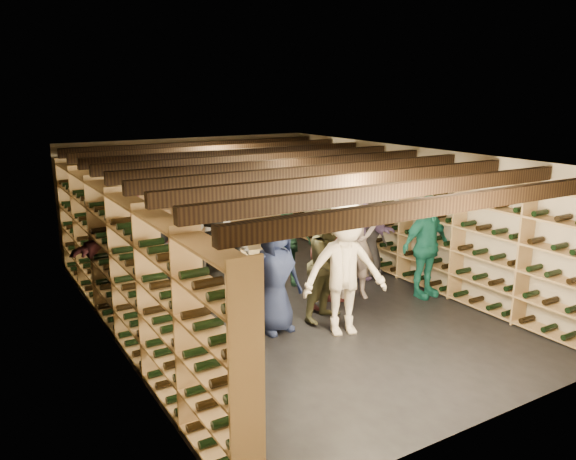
# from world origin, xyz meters

# --- Properties ---
(ground) EXTENTS (8.00, 8.00, 0.00)m
(ground) POSITION_xyz_m (0.00, 0.00, 0.00)
(ground) COLOR black
(ground) RESTS_ON ground
(walls) EXTENTS (5.52, 8.02, 2.40)m
(walls) POSITION_xyz_m (0.00, 0.00, 1.20)
(walls) COLOR #C5B799
(walls) RESTS_ON ground
(ceiling) EXTENTS (5.50, 8.00, 0.01)m
(ceiling) POSITION_xyz_m (0.00, 0.00, 2.40)
(ceiling) COLOR beige
(ceiling) RESTS_ON walls
(ceiling_joists) EXTENTS (5.40, 7.12, 0.18)m
(ceiling_joists) POSITION_xyz_m (0.00, 0.00, 2.26)
(ceiling_joists) COLOR black
(ceiling_joists) RESTS_ON ground
(wine_rack_left) EXTENTS (0.32, 7.50, 2.15)m
(wine_rack_left) POSITION_xyz_m (-2.57, 0.00, 1.08)
(wine_rack_left) COLOR #9E7D4D
(wine_rack_left) RESTS_ON ground
(wine_rack_right) EXTENTS (0.32, 7.50, 2.15)m
(wine_rack_right) POSITION_xyz_m (2.57, 0.00, 1.08)
(wine_rack_right) COLOR #9E7D4D
(wine_rack_right) RESTS_ON ground
(wine_rack_back) EXTENTS (4.70, 0.30, 2.15)m
(wine_rack_back) POSITION_xyz_m (0.00, 3.83, 1.07)
(wine_rack_back) COLOR #9E7D4D
(wine_rack_back) RESTS_ON ground
(crate_stack_left) EXTENTS (0.58, 0.48, 0.51)m
(crate_stack_left) POSITION_xyz_m (0.15, 1.30, 0.26)
(crate_stack_left) COLOR tan
(crate_stack_left) RESTS_ON ground
(crate_stack_right) EXTENTS (0.57, 0.46, 0.51)m
(crate_stack_right) POSITION_xyz_m (0.76, 2.58, 0.26)
(crate_stack_right) COLOR tan
(crate_stack_right) RESTS_ON ground
(crate_loose) EXTENTS (0.56, 0.43, 0.17)m
(crate_loose) POSITION_xyz_m (0.21, 2.42, 0.09)
(crate_loose) COLOR tan
(crate_loose) RESTS_ON ground
(person_0) EXTENTS (0.87, 0.63, 1.66)m
(person_0) POSITION_xyz_m (-1.99, 0.18, 0.83)
(person_0) COLOR black
(person_0) RESTS_ON ground
(person_1) EXTENTS (0.74, 0.53, 1.89)m
(person_1) POSITION_xyz_m (-1.42, -0.60, 0.95)
(person_1) COLOR black
(person_1) RESTS_ON ground
(person_2) EXTENTS (1.00, 0.88, 1.72)m
(person_2) POSITION_xyz_m (0.24, -0.90, 0.86)
(person_2) COLOR brown
(person_2) RESTS_ON ground
(person_3) EXTENTS (1.38, 1.03, 1.90)m
(person_3) POSITION_xyz_m (0.13, -1.44, 0.95)
(person_3) COLOR beige
(person_3) RESTS_ON ground
(person_4) EXTENTS (1.04, 0.48, 1.73)m
(person_4) POSITION_xyz_m (2.18, -0.93, 0.87)
(person_4) COLOR #1C7665
(person_4) RESTS_ON ground
(person_5) EXTENTS (1.83, 1.12, 1.88)m
(person_5) POSITION_xyz_m (-2.18, 0.95, 0.94)
(person_5) COLOR brown
(person_5) RESTS_ON ground
(person_6) EXTENTS (0.85, 0.60, 1.65)m
(person_6) POSITION_xyz_m (-0.66, -0.86, 0.82)
(person_6) COLOR navy
(person_6) RESTS_ON ground
(person_7) EXTENTS (0.80, 0.65, 1.88)m
(person_7) POSITION_xyz_m (1.15, -0.38, 0.94)
(person_7) COLOR gray
(person_7) RESTS_ON ground
(person_8) EXTENTS (1.05, 0.90, 1.87)m
(person_8) POSITION_xyz_m (0.61, -0.49, 0.93)
(person_8) COLOR #491E1E
(person_8) RESTS_ON ground
(person_9) EXTENTS (1.32, 1.02, 1.80)m
(person_9) POSITION_xyz_m (-0.62, 1.30, 0.90)
(person_9) COLOR #A29C95
(person_9) RESTS_ON ground
(person_10) EXTENTS (0.96, 0.67, 1.51)m
(person_10) POSITION_xyz_m (0.51, 0.78, 0.76)
(person_10) COLOR #255139
(person_10) RESTS_ON ground
(person_11) EXTENTS (1.53, 0.50, 1.65)m
(person_11) POSITION_xyz_m (1.68, 0.30, 0.82)
(person_11) COLOR #7C5F99
(person_11) RESTS_ON ground
(person_12) EXTENTS (0.79, 0.56, 1.51)m
(person_12) POSITION_xyz_m (2.18, 0.52, 0.76)
(person_12) COLOR #313034
(person_12) RESTS_ON ground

